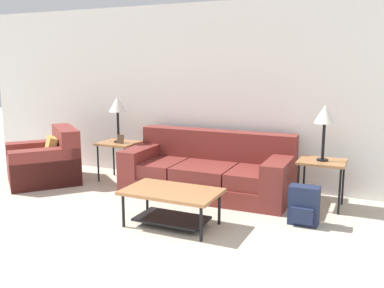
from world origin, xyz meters
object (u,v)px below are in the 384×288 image
(armchair, at_px, (46,163))
(coffee_table, at_px, (172,199))
(couch, at_px, (209,172))
(side_table_left, at_px, (119,146))
(side_table_right, at_px, (322,165))
(table_lamp_left, at_px, (117,106))
(table_lamp_right, at_px, (325,116))
(backpack, at_px, (304,206))

(armchair, height_order, coffee_table, armchair)
(couch, distance_m, side_table_left, 1.49)
(armchair, distance_m, side_table_right, 3.95)
(couch, bearing_deg, table_lamp_left, 178.49)
(armchair, xyz_separation_m, side_table_right, (3.91, 0.51, 0.24))
(side_table_right, distance_m, table_lamp_right, 0.60)
(side_table_right, relative_size, table_lamp_left, 0.86)
(coffee_table, bearing_deg, table_lamp_right, 43.78)
(table_lamp_left, bearing_deg, table_lamp_right, 0.00)
(armchair, bearing_deg, table_lamp_left, 28.35)
(side_table_left, height_order, side_table_right, same)
(couch, relative_size, coffee_table, 2.18)
(couch, relative_size, table_lamp_left, 3.32)
(side_table_left, xyz_separation_m, side_table_right, (2.95, 0.00, 0.00))
(armchair, relative_size, side_table_left, 2.31)
(coffee_table, xyz_separation_m, backpack, (1.30, 0.64, -0.09))
(armchair, bearing_deg, side_table_right, 7.51)
(table_lamp_left, height_order, backpack, table_lamp_left)
(side_table_left, relative_size, table_lamp_right, 0.86)
(table_lamp_left, bearing_deg, side_table_right, -0.00)
(armchair, relative_size, backpack, 3.12)
(armchair, distance_m, table_lamp_left, 1.37)
(armchair, bearing_deg, backpack, -2.55)
(couch, bearing_deg, side_table_left, 178.49)
(side_table_right, relative_size, table_lamp_right, 0.86)
(side_table_right, bearing_deg, couch, -178.49)
(armchair, distance_m, backpack, 3.83)
(side_table_left, relative_size, side_table_right, 1.00)
(side_table_right, bearing_deg, table_lamp_right, 45.00)
(coffee_table, bearing_deg, table_lamp_left, 139.92)
(coffee_table, xyz_separation_m, table_lamp_left, (-1.57, 1.32, 0.83))
(armchair, xyz_separation_m, backpack, (3.83, -0.17, -0.08))
(couch, xyz_separation_m, side_table_left, (-1.47, 0.04, 0.23))
(couch, height_order, side_table_right, couch)
(backpack, bearing_deg, table_lamp_right, 83.37)
(couch, relative_size, table_lamp_right, 3.32)
(armchair, distance_m, coffee_table, 2.65)
(table_lamp_right, bearing_deg, table_lamp_left, 180.00)
(armchair, height_order, side_table_left, armchair)
(side_table_left, height_order, table_lamp_right, table_lamp_right)
(table_lamp_left, relative_size, backpack, 1.57)
(coffee_table, xyz_separation_m, table_lamp_right, (1.38, 1.32, 0.83))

